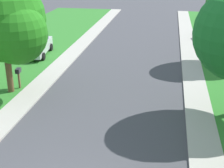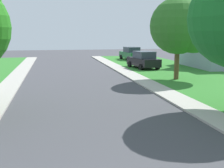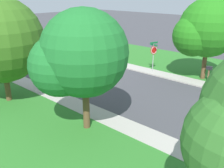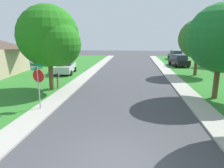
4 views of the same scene
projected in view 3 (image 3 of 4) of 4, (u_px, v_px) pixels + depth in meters
The scene contains 8 objects.
ground_plane at pixel (79, 73), 23.60m from camera, with size 120.00×120.00×0.00m, color #424247.
sidewalk_east at pixel (167, 144), 12.66m from camera, with size 1.40×56.00×0.10m, color #ADA89E.
stop_sign_near_corner at pixel (2, 55), 22.39m from camera, with size 0.91×0.91×2.77m.
stop_sign_far_corner at pixel (154, 52), 23.39m from camera, with size 0.90×0.90×2.77m.
tree_across_left at pixel (78, 56), 12.81m from camera, with size 4.77×4.43×6.39m.
tree_corner_large at pixel (205, 30), 20.56m from camera, with size 5.03×4.68×6.64m.
fire_hydrant at pixel (4, 78), 21.01m from camera, with size 0.38×0.22×0.83m.
mailbox at pixel (209, 70), 21.13m from camera, with size 0.30×0.51×1.31m.
Camera 3 is at (14.51, 17.49, 7.08)m, focal length 41.97 mm.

